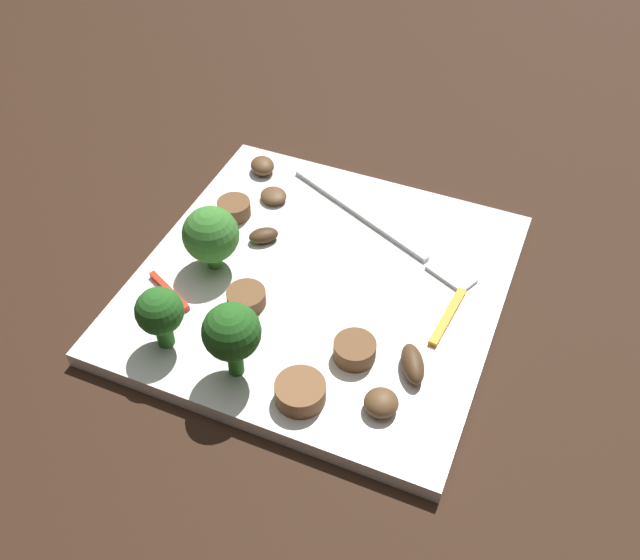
{
  "coord_description": "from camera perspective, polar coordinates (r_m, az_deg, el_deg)",
  "views": [
    {
      "loc": [
        0.14,
        -0.33,
        0.39
      ],
      "look_at": [
        0.0,
        0.0,
        0.01
      ],
      "focal_mm": 40.4,
      "sensor_mm": 36.0,
      "label": 1
    }
  ],
  "objects": [
    {
      "name": "sausage_slice_0",
      "position": [
        0.57,
        -6.83,
        5.64
      ],
      "size": [
        0.03,
        0.03,
        0.01
      ],
      "primitive_type": "cylinder",
      "rotation": [
        0.0,
        0.0,
        1.74
      ],
      "color": "brown",
      "rests_on": "plate"
    },
    {
      "name": "mushroom_2",
      "position": [
        0.47,
        7.35,
        -6.6
      ],
      "size": [
        0.03,
        0.03,
        0.01
      ],
      "primitive_type": "ellipsoid",
      "rotation": [
        0.0,
        0.0,
        2.06
      ],
      "color": "#4C331E",
      "rests_on": "plate"
    },
    {
      "name": "sausage_slice_1",
      "position": [
        0.5,
        -5.86,
        -1.4
      ],
      "size": [
        0.04,
        0.04,
        0.01
      ],
      "primitive_type": "cylinder",
      "rotation": [
        0.0,
        0.0,
        1.09
      ],
      "color": "brown",
      "rests_on": "plate"
    },
    {
      "name": "fork",
      "position": [
        0.56,
        5.81,
        3.63
      ],
      "size": [
        0.17,
        0.09,
        0.0
      ],
      "rotation": [
        0.0,
        0.0,
        -0.43
      ],
      "color": "silver",
      "rests_on": "plate"
    },
    {
      "name": "sausage_slice_2",
      "position": [
        0.45,
        -1.57,
        -8.85
      ],
      "size": [
        0.04,
        0.04,
        0.01
      ],
      "primitive_type": "cylinder",
      "rotation": [
        0.0,
        0.0,
        1.91
      ],
      "color": "brown",
      "rests_on": "plate"
    },
    {
      "name": "ground_plane",
      "position": [
        0.53,
        -0.0,
        -0.9
      ],
      "size": [
        1.4,
        1.4,
        0.0
      ],
      "primitive_type": "plane",
      "color": "black"
    },
    {
      "name": "mushroom_0",
      "position": [
        0.55,
        -4.49,
        3.54
      ],
      "size": [
        0.03,
        0.03,
        0.01
      ],
      "primitive_type": "ellipsoid",
      "rotation": [
        0.0,
        0.0,
        3.85
      ],
      "color": "#422B19",
      "rests_on": "plate"
    },
    {
      "name": "plate",
      "position": [
        0.53,
        -0.0,
        -0.46
      ],
      "size": [
        0.26,
        0.26,
        0.01
      ],
      "primitive_type": "cube",
      "color": "white",
      "rests_on": "ground_plane"
    },
    {
      "name": "broccoli_floret_0",
      "position": [
        0.52,
        -8.64,
        3.53
      ],
      "size": [
        0.04,
        0.04,
        0.05
      ],
      "color": "#408630",
      "rests_on": "plate"
    },
    {
      "name": "broccoli_floret_1",
      "position": [
        0.44,
        -7.01,
        -4.21
      ],
      "size": [
        0.04,
        0.04,
        0.06
      ],
      "color": "#296420",
      "rests_on": "plate"
    },
    {
      "name": "pepper_strip_0",
      "position": [
        0.52,
        -11.85,
        -0.87
      ],
      "size": [
        0.04,
        0.02,
        0.0
      ],
      "primitive_type": "cube",
      "rotation": [
        0.0,
        0.0,
        5.83
      ],
      "color": "red",
      "rests_on": "plate"
    },
    {
      "name": "sausage_slice_3",
      "position": [
        0.47,
        2.77,
        -5.56
      ],
      "size": [
        0.04,
        0.04,
        0.01
      ],
      "primitive_type": "cylinder",
      "rotation": [
        0.0,
        0.0,
        0.45
      ],
      "color": "brown",
      "rests_on": "plate"
    },
    {
      "name": "broccoli_floret_2",
      "position": [
        0.47,
        -12.58,
        -2.56
      ],
      "size": [
        0.03,
        0.03,
        0.05
      ],
      "color": "#296420",
      "rests_on": "plate"
    },
    {
      "name": "mushroom_3",
      "position": [
        0.59,
        -3.7,
        6.68
      ],
      "size": [
        0.03,
        0.03,
        0.01
      ],
      "primitive_type": "ellipsoid",
      "rotation": [
        0.0,
        0.0,
        2.65
      ],
      "color": "brown",
      "rests_on": "plate"
    },
    {
      "name": "mushroom_4",
      "position": [
        0.62,
        -4.58,
        9.02
      ],
      "size": [
        0.03,
        0.03,
        0.01
      ],
      "primitive_type": "ellipsoid",
      "rotation": [
        0.0,
        0.0,
        5.42
      ],
      "color": "brown",
      "rests_on": "plate"
    },
    {
      "name": "mushroom_1",
      "position": [
        0.45,
        4.87,
        -9.66
      ],
      "size": [
        0.03,
        0.03,
        0.01
      ],
      "primitive_type": "ellipsoid",
      "rotation": [
        0.0,
        0.0,
        3.41
      ],
      "color": "brown",
      "rests_on": "plate"
    },
    {
      "name": "pepper_strip_1",
      "position": [
        0.5,
        10.03,
        -2.99
      ],
      "size": [
        0.01,
        0.06,
        0.0
      ],
      "primitive_type": "cube",
      "rotation": [
        0.0,
        0.0,
        1.47
      ],
      "color": "orange",
      "rests_on": "plate"
    }
  ]
}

